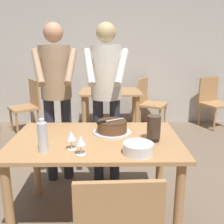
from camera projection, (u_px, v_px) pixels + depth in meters
name	position (u px, v px, depth m)	size (l,w,h in m)	color
ground_plane	(97.00, 216.00, 2.36)	(14.00, 14.00, 0.00)	#7A6651
back_wall	(103.00, 52.00, 4.86)	(10.00, 0.12, 2.70)	#BCB7AD
main_dining_table	(96.00, 152.00, 2.20)	(1.40, 0.90, 0.75)	tan
cake_on_platter	(112.00, 127.00, 2.29)	(0.34, 0.34, 0.11)	silver
cake_knife	(105.00, 122.00, 2.24)	(0.24, 0.16, 0.02)	silver
plate_stack	(138.00, 148.00, 1.86)	(0.22, 0.22, 0.08)	white
wine_glass_near	(81.00, 141.00, 1.83)	(0.08, 0.08, 0.14)	silver
wine_glass_far	(71.00, 136.00, 1.92)	(0.08, 0.08, 0.14)	silver
water_bottle	(43.00, 137.00, 1.88)	(0.07, 0.07, 0.25)	silver
hurricane_lamp	(154.00, 128.00, 2.09)	(0.11, 0.11, 0.21)	black
person_cutting_cake	(106.00, 87.00, 2.72)	(0.47, 0.56, 1.72)	#2D2D38
person_standing_beside	(56.00, 86.00, 2.74)	(0.46, 0.57, 1.72)	#2D2D38
background_table	(110.00, 100.00, 4.39)	(1.00, 0.70, 0.74)	tan
background_chair_0	(28.00, 104.00, 4.50)	(0.61, 0.61, 0.90)	tan
background_chair_1	(213.00, 100.00, 4.79)	(0.58, 0.58, 0.90)	tan
background_chair_3	(149.00, 101.00, 4.73)	(0.59, 0.59, 0.90)	tan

